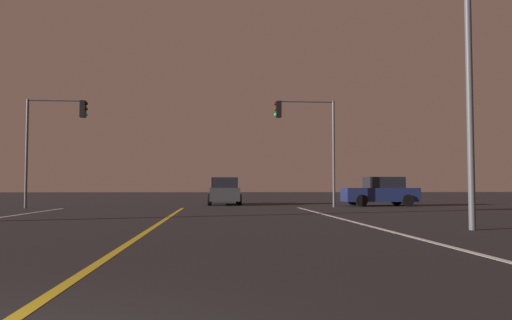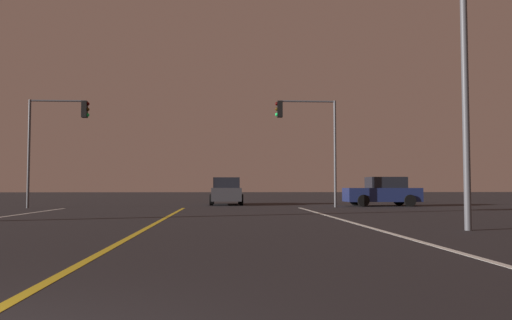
# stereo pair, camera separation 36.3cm
# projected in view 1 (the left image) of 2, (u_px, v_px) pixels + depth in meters

# --- Properties ---
(lane_edge_right) EXTENTS (0.16, 30.52, 0.01)m
(lane_edge_right) POSITION_uv_depth(u_px,v_px,m) (398.00, 233.00, 12.64)
(lane_edge_right) COLOR silver
(lane_edge_right) RESTS_ON ground
(lane_center_divider) EXTENTS (0.16, 30.52, 0.01)m
(lane_center_divider) POSITION_uv_depth(u_px,v_px,m) (141.00, 235.00, 12.15)
(lane_center_divider) COLOR gold
(lane_center_divider) RESTS_ON ground
(car_ahead_far) EXTENTS (2.02, 4.30, 1.70)m
(car_ahead_far) POSITION_uv_depth(u_px,v_px,m) (224.00, 192.00, 32.37)
(car_ahead_far) COLOR black
(car_ahead_far) RESTS_ON ground
(car_crossing_side) EXTENTS (4.30, 2.02, 1.70)m
(car_crossing_side) POSITION_uv_depth(u_px,v_px,m) (381.00, 192.00, 30.43)
(car_crossing_side) COLOR black
(car_crossing_side) RESTS_ON ground
(traffic_light_near_right) EXTENTS (3.40, 0.36, 5.91)m
(traffic_light_near_right) POSITION_uv_depth(u_px,v_px,m) (306.00, 128.00, 28.59)
(traffic_light_near_right) COLOR #4C4C51
(traffic_light_near_right) RESTS_ON ground
(traffic_light_near_left) EXTENTS (3.21, 0.36, 5.80)m
(traffic_light_near_left) POSITION_uv_depth(u_px,v_px,m) (55.00, 127.00, 27.54)
(traffic_light_near_left) COLOR #4C4C51
(traffic_light_near_left) RESTS_ON ground
(street_lamp_right_near) EXTENTS (2.02, 0.44, 8.72)m
(street_lamp_right_near) POSITION_uv_depth(u_px,v_px,m) (453.00, 26.00, 13.84)
(street_lamp_right_near) COLOR #4C4C51
(street_lamp_right_near) RESTS_ON ground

